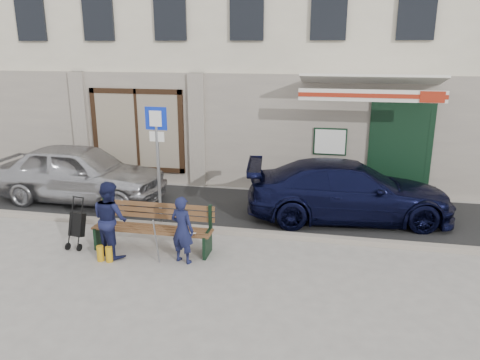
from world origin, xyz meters
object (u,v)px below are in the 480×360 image
(car_silver, at_px, (80,173))
(stroller, at_px, (77,226))
(parking_sign, at_px, (157,147))
(woman, at_px, (110,219))
(man, at_px, (182,230))
(bench, at_px, (150,228))
(car_navy, at_px, (349,191))

(car_silver, height_order, stroller, car_silver)
(car_silver, distance_m, parking_sign, 3.06)
(parking_sign, relative_size, woman, 1.80)
(woman, bearing_deg, man, -149.05)
(bench, distance_m, woman, 0.80)
(woman, bearing_deg, car_navy, -114.95)
(bench, bearing_deg, car_navy, 33.63)
(car_navy, bearing_deg, car_silver, 82.69)
(bench, height_order, stroller, stroller)
(woman, bearing_deg, stroller, 18.40)
(car_silver, distance_m, bench, 3.90)
(car_silver, bearing_deg, stroller, -151.02)
(parking_sign, distance_m, woman, 2.04)
(car_navy, height_order, parking_sign, parking_sign)
(parking_sign, bearing_deg, car_silver, 160.09)
(man, bearing_deg, stroller, 10.62)
(car_navy, height_order, stroller, car_navy)
(car_navy, height_order, bench, car_navy)
(car_silver, bearing_deg, car_navy, -88.91)
(car_silver, relative_size, parking_sign, 1.66)
(parking_sign, distance_m, man, 2.37)
(parking_sign, bearing_deg, woman, -96.97)
(bench, bearing_deg, car_silver, 139.33)
(woman, height_order, stroller, woman)
(man, bearing_deg, car_silver, -21.53)
(parking_sign, height_order, stroller, parking_sign)
(man, bearing_deg, car_navy, -119.57)
(man, relative_size, woman, 0.87)
(car_navy, distance_m, stroller, 6.02)
(car_silver, xyz_separation_m, parking_sign, (2.63, -1.17, 1.03))
(man, xyz_separation_m, woman, (-1.45, 0.03, 0.09))
(car_navy, relative_size, parking_sign, 1.77)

